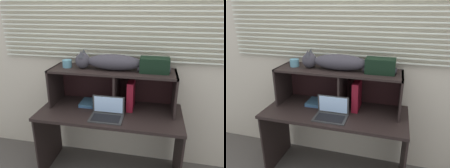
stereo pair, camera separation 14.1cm
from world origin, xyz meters
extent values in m
cube|color=beige|center=(0.00, 0.55, 1.25)|extent=(4.40, 0.04, 2.50)
cube|color=silver|center=(0.00, 0.50, 1.25)|extent=(2.62, 0.02, 0.01)
cube|color=silver|center=(0.00, 0.50, 1.30)|extent=(2.62, 0.02, 0.01)
cube|color=silver|center=(0.00, 0.50, 1.35)|extent=(2.62, 0.02, 0.01)
cube|color=silver|center=(0.00, 0.50, 1.40)|extent=(2.62, 0.02, 0.01)
cube|color=silver|center=(0.00, 0.50, 1.45)|extent=(2.62, 0.02, 0.01)
cube|color=silver|center=(0.00, 0.50, 1.50)|extent=(2.62, 0.02, 0.01)
cube|color=silver|center=(0.00, 0.50, 1.54)|extent=(2.62, 0.02, 0.01)
cube|color=silver|center=(0.00, 0.50, 1.59)|extent=(2.62, 0.02, 0.01)
cube|color=silver|center=(0.00, 0.50, 1.64)|extent=(2.62, 0.02, 0.01)
cube|color=silver|center=(0.00, 0.50, 1.69)|extent=(2.62, 0.02, 0.01)
cube|color=silver|center=(0.00, 0.50, 1.74)|extent=(2.62, 0.02, 0.01)
cube|color=silver|center=(0.00, 0.50, 1.79)|extent=(2.62, 0.02, 0.01)
cube|color=silver|center=(0.00, 0.50, 1.84)|extent=(2.62, 0.02, 0.01)
cube|color=black|center=(0.00, 0.20, 0.76)|extent=(1.45, 0.63, 0.03)
cube|color=black|center=(-0.72, 0.20, 0.37)|extent=(0.02, 0.56, 0.74)
cube|color=black|center=(0.72, 0.20, 0.37)|extent=(0.02, 0.56, 0.74)
cube|color=black|center=(0.00, 0.32, 1.17)|extent=(1.28, 0.37, 0.02)
cube|color=black|center=(-0.63, 0.32, 0.98)|extent=(0.02, 0.37, 0.41)
cube|color=black|center=(0.63, 0.32, 0.98)|extent=(0.02, 0.37, 0.41)
cube|color=black|center=(0.05, 0.32, 0.97)|extent=(0.02, 0.35, 0.39)
cube|color=black|center=(0.00, 0.50, 0.98)|extent=(1.28, 0.01, 0.41)
ellipsoid|color=#36333A|center=(0.02, 0.32, 1.26)|extent=(0.56, 0.18, 0.16)
sphere|color=#36333A|center=(-0.31, 0.32, 1.26)|extent=(0.16, 0.16, 0.16)
cone|color=#333339|center=(-0.31, 0.28, 1.34)|extent=(0.07, 0.07, 0.07)
cone|color=#353739|center=(-0.31, 0.35, 1.34)|extent=(0.07, 0.07, 0.07)
cylinder|color=#36333A|center=(0.41, 0.32, 1.21)|extent=(0.32, 0.06, 0.06)
cube|color=#2F2F2F|center=(0.00, 0.04, 0.78)|extent=(0.32, 0.21, 0.01)
cube|color=#2F2F2F|center=(0.00, 0.14, 0.87)|extent=(0.32, 0.01, 0.18)
cube|color=#ADD1F9|center=(0.00, 0.13, 0.87)|extent=(0.29, 0.00, 0.16)
cube|color=black|center=(0.00, 0.03, 0.78)|extent=(0.27, 0.14, 0.00)
cube|color=maroon|center=(0.20, 0.32, 0.92)|extent=(0.06, 0.23, 0.30)
cube|color=#33547E|center=(-0.26, 0.31, 0.78)|extent=(0.16, 0.21, 0.01)
cube|color=#355973|center=(-0.27, 0.32, 0.80)|extent=(0.16, 0.21, 0.02)
cylinder|color=teal|center=(-0.48, 0.32, 1.22)|extent=(0.10, 0.10, 0.08)
cube|color=black|center=(0.42, 0.32, 1.25)|extent=(0.28, 0.17, 0.14)
camera|label=1|loc=(0.42, -1.72, 1.79)|focal=34.34mm
camera|label=2|loc=(0.56, -1.69, 1.79)|focal=34.34mm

